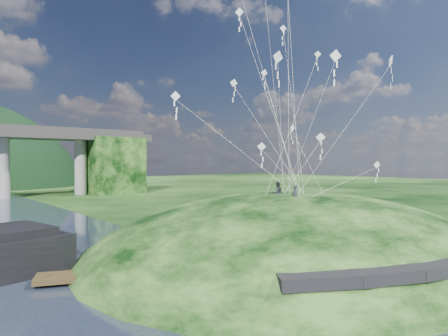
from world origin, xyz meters
TOP-DOWN VIEW (x-y plane):
  - ground at (0.00, 0.00)m, footprint 320.00×320.00m
  - grass_hill at (8.00, 2.00)m, footprint 36.00×32.00m
  - footpath at (7.46, -9.74)m, footprint 22.29×5.84m
  - wooden_dock at (-4.70, 3.89)m, footprint 12.46×6.67m
  - kite_flyers at (6.67, 2.06)m, footprint 1.54×3.15m
  - kite_swarm at (8.35, 3.25)m, footprint 20.31×16.56m

SIDE VIEW (x-z plane):
  - grass_hill at x=8.00m, z-range -8.00..5.00m
  - ground at x=0.00m, z-range 0.00..0.00m
  - wooden_dock at x=-4.70m, z-range -0.05..0.85m
  - footpath at x=7.46m, z-range 1.67..2.50m
  - kite_flyers at x=6.67m, z-range 4.91..6.85m
  - kite_swarm at x=8.35m, z-range 5.84..27.34m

